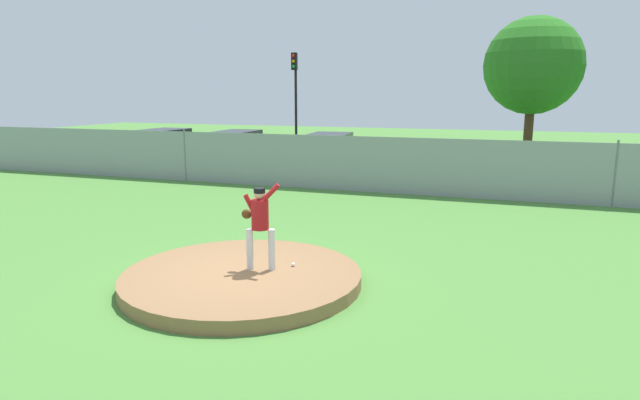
{
  "coord_description": "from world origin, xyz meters",
  "views": [
    {
      "loc": [
        4.48,
        -8.46,
        3.49
      ],
      "look_at": [
        0.32,
        3.47,
        0.97
      ],
      "focal_mm": 30.05,
      "sensor_mm": 36.0,
      "label": 1
    }
  ],
  "objects_px": {
    "baseball": "(293,264)",
    "parked_car_navy": "(237,149)",
    "parked_car_burgundy": "(329,153)",
    "pitcher_youth": "(260,220)",
    "traffic_cone_orange": "(460,176)",
    "parked_car_charcoal": "(164,148)",
    "traffic_light_near": "(295,88)"
  },
  "relations": [
    {
      "from": "parked_car_navy",
      "to": "parked_car_burgundy",
      "type": "relative_size",
      "value": 1.02
    },
    {
      "from": "baseball",
      "to": "parked_car_navy",
      "type": "relative_size",
      "value": 0.02
    },
    {
      "from": "pitcher_youth",
      "to": "parked_car_navy",
      "type": "distance_m",
      "value": 16.87
    },
    {
      "from": "baseball",
      "to": "parked_car_navy",
      "type": "bearing_deg",
      "value": 121.52
    },
    {
      "from": "parked_car_navy",
      "to": "traffic_light_near",
      "type": "bearing_deg",
      "value": 68.96
    },
    {
      "from": "baseball",
      "to": "parked_car_charcoal",
      "type": "height_order",
      "value": "parked_car_charcoal"
    },
    {
      "from": "baseball",
      "to": "parked_car_navy",
      "type": "height_order",
      "value": "parked_car_navy"
    },
    {
      "from": "pitcher_youth",
      "to": "traffic_cone_orange",
      "type": "height_order",
      "value": "pitcher_youth"
    },
    {
      "from": "traffic_cone_orange",
      "to": "traffic_light_near",
      "type": "bearing_deg",
      "value": 148.8
    },
    {
      "from": "pitcher_youth",
      "to": "parked_car_charcoal",
      "type": "xyz_separation_m",
      "value": [
        -11.96,
        13.98,
        -0.38
      ]
    },
    {
      "from": "pitcher_youth",
      "to": "traffic_cone_orange",
      "type": "distance_m",
      "value": 13.32
    },
    {
      "from": "parked_car_navy",
      "to": "pitcher_youth",
      "type": "bearing_deg",
      "value": -60.6
    },
    {
      "from": "pitcher_youth",
      "to": "traffic_light_near",
      "type": "xyz_separation_m",
      "value": [
        -6.75,
        18.67,
        2.58
      ]
    },
    {
      "from": "baseball",
      "to": "parked_car_burgundy",
      "type": "distance_m",
      "value": 14.54
    },
    {
      "from": "pitcher_youth",
      "to": "parked_car_burgundy",
      "type": "xyz_separation_m",
      "value": [
        -3.39,
        14.36,
        -0.38
      ]
    },
    {
      "from": "pitcher_youth",
      "to": "traffic_light_near",
      "type": "height_order",
      "value": "traffic_light_near"
    },
    {
      "from": "traffic_cone_orange",
      "to": "parked_car_charcoal",
      "type": "bearing_deg",
      "value": 176.29
    },
    {
      "from": "parked_car_charcoal",
      "to": "pitcher_youth",
      "type": "bearing_deg",
      "value": -49.46
    },
    {
      "from": "baseball",
      "to": "traffic_light_near",
      "type": "distance_m",
      "value": 20.01
    },
    {
      "from": "pitcher_youth",
      "to": "parked_car_burgundy",
      "type": "height_order",
      "value": "pitcher_youth"
    },
    {
      "from": "pitcher_youth",
      "to": "traffic_cone_orange",
      "type": "bearing_deg",
      "value": 78.89
    },
    {
      "from": "pitcher_youth",
      "to": "parked_car_burgundy",
      "type": "bearing_deg",
      "value": 103.3
    },
    {
      "from": "parked_car_burgundy",
      "to": "traffic_cone_orange",
      "type": "bearing_deg",
      "value": -12.53
    },
    {
      "from": "traffic_cone_orange",
      "to": "traffic_light_near",
      "type": "xyz_separation_m",
      "value": [
        -9.31,
        5.64,
        3.52
      ]
    },
    {
      "from": "baseball",
      "to": "traffic_cone_orange",
      "type": "bearing_deg",
      "value": 80.81
    },
    {
      "from": "traffic_cone_orange",
      "to": "traffic_light_near",
      "type": "height_order",
      "value": "traffic_light_near"
    },
    {
      "from": "parked_car_burgundy",
      "to": "pitcher_youth",
      "type": "bearing_deg",
      "value": -76.7
    },
    {
      "from": "baseball",
      "to": "parked_car_navy",
      "type": "distance_m",
      "value": 16.82
    },
    {
      "from": "pitcher_youth",
      "to": "baseball",
      "type": "distance_m",
      "value": 1.11
    },
    {
      "from": "pitcher_youth",
      "to": "baseball",
      "type": "bearing_deg",
      "value": 35.43
    },
    {
      "from": "parked_car_navy",
      "to": "baseball",
      "type": "bearing_deg",
      "value": -58.48
    },
    {
      "from": "traffic_cone_orange",
      "to": "parked_car_burgundy",
      "type": "bearing_deg",
      "value": 167.47
    }
  ]
}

